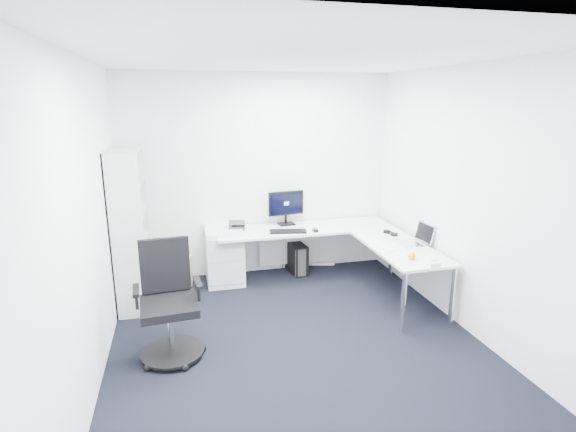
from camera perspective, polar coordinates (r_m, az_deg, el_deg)
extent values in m
plane|color=black|center=(4.59, 1.38, -16.20)|extent=(4.20, 4.20, 0.00)
plane|color=white|center=(3.96, 1.63, 19.63)|extent=(4.20, 4.20, 0.00)
cube|color=white|center=(6.08, -3.76, 5.08)|extent=(3.60, 0.02, 2.70)
cube|color=white|center=(2.24, 16.21, -12.61)|extent=(3.60, 0.02, 2.70)
cube|color=white|center=(4.01, -24.19, -1.20)|extent=(0.02, 4.20, 2.70)
cube|color=white|center=(4.86, 22.44, 1.57)|extent=(0.02, 4.20, 2.70)
cube|color=silver|center=(5.99, -8.10, -4.93)|extent=(0.48, 0.59, 0.73)
cube|color=black|center=(6.29, 1.08, -5.33)|extent=(0.24, 0.45, 0.42)
cube|color=beige|center=(5.95, -13.11, -7.12)|extent=(0.23, 0.42, 0.38)
cube|color=white|center=(6.64, 4.42, -6.03)|extent=(0.34, 0.13, 0.04)
cube|color=black|center=(5.78, 0.01, -1.97)|extent=(0.49, 0.25, 0.02)
cube|color=black|center=(5.82, 3.48, -1.83)|extent=(0.06, 0.10, 0.03)
cube|color=white|center=(5.38, 12.19, -3.65)|extent=(0.13, 0.42, 0.01)
sphere|color=orange|center=(4.99, 15.44, -4.91)|extent=(0.08, 0.08, 0.08)
cube|color=white|center=(4.84, 17.78, -5.74)|extent=(0.13, 0.22, 0.07)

